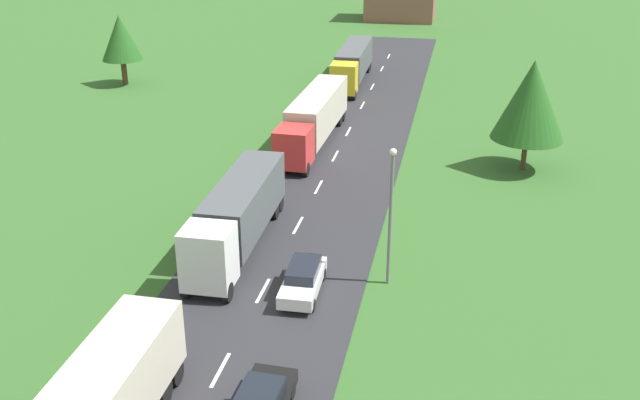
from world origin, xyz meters
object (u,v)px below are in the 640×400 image
(truck_second, at_px, (238,213))
(truck_third, at_px, (314,117))
(truck_fourth, at_px, (353,63))
(lamppost_second, at_px, (391,210))
(tree_maple, at_px, (531,100))
(car_third, at_px, (303,279))
(tree_birch, at_px, (121,38))

(truck_second, bearing_deg, truck_third, 88.71)
(truck_fourth, distance_m, lamppost_second, 41.05)
(truck_fourth, relative_size, tree_maple, 1.78)
(truck_third, relative_size, tree_maple, 1.89)
(truck_second, height_order, tree_maple, tree_maple)
(truck_third, bearing_deg, car_third, -79.44)
(truck_second, distance_m, car_third, 6.35)
(tree_birch, bearing_deg, truck_third, -31.84)
(truck_fourth, bearing_deg, truck_third, -89.72)
(car_third, relative_size, tree_birch, 0.64)
(truck_second, xyz_separation_m, lamppost_second, (8.65, -2.23, 1.98))
(tree_birch, bearing_deg, car_third, -53.65)
(truck_second, distance_m, lamppost_second, 9.15)
(lamppost_second, height_order, tree_birch, lamppost_second)
(truck_third, bearing_deg, truck_fourth, 90.28)
(truck_second, xyz_separation_m, truck_third, (0.42, 18.41, 0.04))
(truck_third, distance_m, tree_maple, 16.36)
(truck_second, height_order, lamppost_second, lamppost_second)
(tree_birch, relative_size, tree_maple, 0.89)
(truck_second, relative_size, truck_third, 0.82)
(truck_third, xyz_separation_m, truck_fourth, (-0.10, 19.50, -0.08))
(tree_maple, bearing_deg, lamppost_second, -112.88)
(truck_second, height_order, tree_birch, tree_birch)
(truck_third, bearing_deg, tree_birch, 148.16)
(truck_second, xyz_separation_m, car_third, (4.62, -4.15, -1.31))
(truck_second, xyz_separation_m, tree_birch, (-22.42, 32.59, 2.61))
(car_third, distance_m, tree_maple, 23.63)
(car_third, relative_size, lamppost_second, 0.61)
(lamppost_second, relative_size, tree_birch, 1.04)
(tree_maple, bearing_deg, truck_third, 171.14)
(truck_second, xyz_separation_m, truck_fourth, (0.32, 37.92, -0.05))
(truck_fourth, distance_m, car_third, 42.31)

